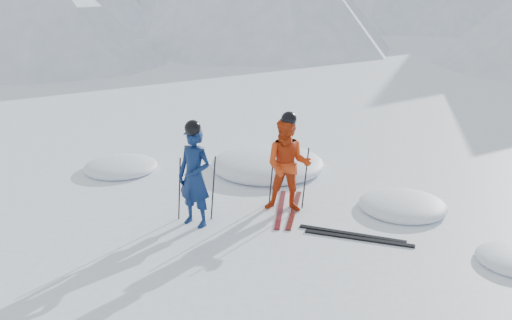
# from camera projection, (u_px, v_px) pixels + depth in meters

# --- Properties ---
(ground) EXTENTS (160.00, 160.00, 0.00)m
(ground) POSITION_uv_depth(u_px,v_px,m) (345.00, 241.00, 8.40)
(ground) COLOR white
(ground) RESTS_ON ground
(skier_blue) EXTENTS (0.72, 0.62, 1.66)m
(skier_blue) POSITION_uv_depth(u_px,v_px,m) (195.00, 177.00, 8.72)
(skier_blue) COLOR #0C204C
(skier_blue) RESTS_ON ground
(skier_red) EXTENTS (0.83, 0.65, 1.67)m
(skier_red) POSITION_uv_depth(u_px,v_px,m) (288.00, 165.00, 9.28)
(skier_red) COLOR red
(skier_red) RESTS_ON ground
(pole_blue_left) EXTENTS (0.11, 0.08, 1.11)m
(pole_blue_left) POSITION_uv_depth(u_px,v_px,m) (179.00, 189.00, 8.98)
(pole_blue_left) COLOR black
(pole_blue_left) RESTS_ON ground
(pole_blue_right) EXTENTS (0.11, 0.07, 1.11)m
(pole_blue_right) POSITION_uv_depth(u_px,v_px,m) (213.00, 188.00, 9.01)
(pole_blue_right) COLOR black
(pole_blue_right) RESTS_ON ground
(pole_red_left) EXTENTS (0.11, 0.09, 1.11)m
(pole_red_left) POSITION_uv_depth(u_px,v_px,m) (272.00, 175.00, 9.64)
(pole_red_left) COLOR black
(pole_red_left) RESTS_ON ground
(pole_red_right) EXTENTS (0.11, 0.08, 1.11)m
(pole_red_right) POSITION_uv_depth(u_px,v_px,m) (305.00, 178.00, 9.48)
(pole_red_right) COLOR black
(pole_red_right) RESTS_ON ground
(ski_worn_left) EXTENTS (0.10, 1.70, 0.03)m
(ski_worn_left) POSITION_uv_depth(u_px,v_px,m) (280.00, 209.00, 9.55)
(ski_worn_left) COLOR black
(ski_worn_left) RESTS_ON ground
(ski_worn_right) EXTENTS (0.20, 1.70, 0.03)m
(ski_worn_right) POSITION_uv_depth(u_px,v_px,m) (294.00, 210.00, 9.52)
(ski_worn_right) COLOR black
(ski_worn_right) RESTS_ON ground
(ski_loose_a) EXTENTS (1.67, 0.50, 0.03)m
(ski_loose_a) POSITION_uv_depth(u_px,v_px,m) (352.00, 234.00, 8.58)
(ski_loose_a) COLOR black
(ski_loose_a) RESTS_ON ground
(ski_loose_b) EXTENTS (1.68, 0.44, 0.03)m
(ski_loose_b) POSITION_uv_depth(u_px,v_px,m) (359.00, 238.00, 8.43)
(ski_loose_b) COLOR black
(ski_loose_b) RESTS_ON ground
(snow_lumps) EXTENTS (8.34, 5.45, 0.53)m
(snow_lumps) POSITION_uv_depth(u_px,v_px,m) (270.00, 178.00, 11.10)
(snow_lumps) COLOR white
(snow_lumps) RESTS_ON ground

